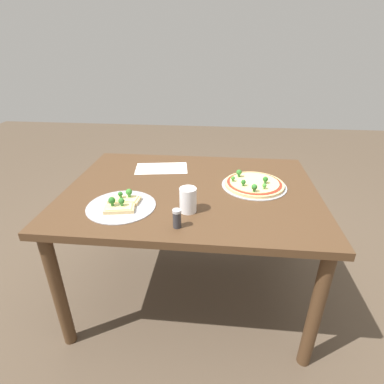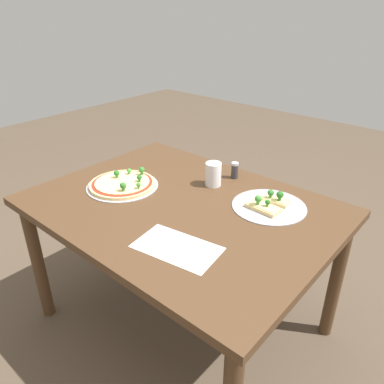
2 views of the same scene
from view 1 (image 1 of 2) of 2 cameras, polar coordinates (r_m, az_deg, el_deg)
name	(u,v)px [view 1 (image 1 of 2)]	position (r m, az deg, el deg)	size (l,w,h in m)	color
ground_plane	(191,288)	(1.96, -0.12, -17.87)	(8.00, 8.00, 0.00)	brown
dining_table	(191,201)	(1.59, -0.14, -1.80)	(1.29, 0.96, 0.70)	#4C331E
pizza_tray_whole	(254,184)	(1.60, 11.70, 1.52)	(0.34, 0.34, 0.07)	#A3A3A8
pizza_tray_slice	(122,204)	(1.41, -13.26, -2.27)	(0.32, 0.32, 0.07)	#A3A3A8
drinking_cup	(188,200)	(1.32, -0.76, -1.52)	(0.08, 0.08, 0.11)	white
condiment_shaker	(177,218)	(1.21, -2.89, -5.04)	(0.04, 0.04, 0.08)	#333338
paper_menu	(161,168)	(1.81, -5.84, 4.51)	(0.30, 0.18, 0.00)	white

